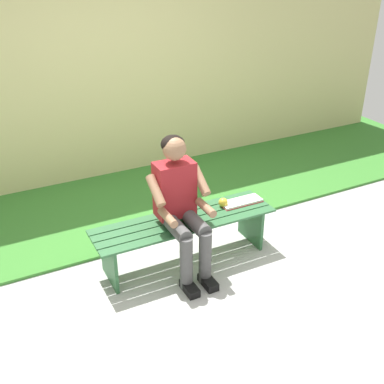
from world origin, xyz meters
name	(u,v)px	position (x,y,z in m)	size (l,w,h in m)	color
ground_plane	(102,383)	(1.13, 1.00, -0.02)	(10.00, 7.00, 0.04)	#B2B2AD
grass_strip	(128,191)	(0.00, -1.52, 0.01)	(9.00, 2.29, 0.03)	#387A2D
brick_wall	(59,80)	(0.50, -2.19, 1.26)	(9.50, 0.24, 2.52)	#D1C684
bench_near	(184,229)	(0.00, 0.00, 0.33)	(1.69, 0.46, 0.43)	#2D6038
person_seated	(181,203)	(0.08, 0.10, 0.68)	(0.50, 0.69, 1.24)	maroon
apple	(223,202)	(-0.43, -0.05, 0.48)	(0.09, 0.09, 0.09)	gold
book_open	(241,202)	(-0.62, -0.03, 0.44)	(0.41, 0.16, 0.02)	white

